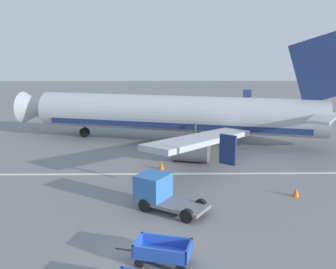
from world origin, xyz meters
The scene contains 7 objects.
ground_plane centered at (0.00, 0.00, 0.00)m, with size 220.00×220.00×0.00m, color slate.
apron_stripe centered at (0.00, 12.46, 0.01)m, with size 120.00×0.36×0.01m, color silver.
airplane centered at (2.89, 22.70, 3.05)m, with size 37.17×30.12×11.34m.
baggage_cart_second_in_row centered at (0.52, -0.39, 0.60)m, with size 3.62×2.00×1.07m.
service_truck_beside_carts centered at (0.35, 5.80, 1.10)m, with size 4.71×3.97×2.10m.
traffic_cone_near_plane centered at (0.43, 13.73, 0.31)m, with size 0.47×0.47×0.62m, color orange.
traffic_cone_mid_apron centered at (9.42, 7.62, 0.30)m, with size 0.45×0.45×0.60m, color orange.
Camera 1 is at (0.55, -15.76, 9.40)m, focal length 40.06 mm.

